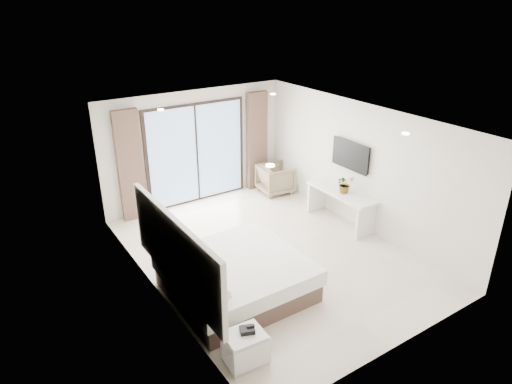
# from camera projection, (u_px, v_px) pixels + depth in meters

# --- Properties ---
(ground) EXTENTS (6.20, 6.20, 0.00)m
(ground) POSITION_uv_depth(u_px,v_px,m) (270.00, 254.00, 8.96)
(ground) COLOR beige
(ground) RESTS_ON ground
(room_shell) EXTENTS (4.62, 6.22, 2.72)m
(room_shell) POSITION_uv_depth(u_px,v_px,m) (242.00, 170.00, 8.74)
(room_shell) COLOR silver
(room_shell) RESTS_ON ground
(bed) EXTENTS (2.19, 2.09, 0.75)m
(bed) POSITION_uv_depth(u_px,v_px,m) (236.00, 277.00, 7.68)
(bed) COLOR brown
(bed) RESTS_ON ground
(nightstand) EXTENTS (0.57, 0.47, 0.49)m
(nightstand) POSITION_uv_depth(u_px,v_px,m) (245.00, 348.00, 6.24)
(nightstand) COLOR white
(nightstand) RESTS_ON ground
(phone) EXTENTS (0.24, 0.22, 0.07)m
(phone) POSITION_uv_depth(u_px,v_px,m) (247.00, 330.00, 6.17)
(phone) COLOR black
(phone) RESTS_ON nightstand
(console_desk) EXTENTS (0.54, 1.72, 0.77)m
(console_desk) POSITION_uv_depth(u_px,v_px,m) (340.00, 199.00, 9.94)
(console_desk) COLOR white
(console_desk) RESTS_ON ground
(plant) EXTENTS (0.47, 0.50, 0.31)m
(plant) POSITION_uv_depth(u_px,v_px,m) (345.00, 186.00, 9.72)
(plant) COLOR #33662D
(plant) RESTS_ON console_desk
(armchair) EXTENTS (0.82, 0.86, 0.80)m
(armchair) POSITION_uv_depth(u_px,v_px,m) (276.00, 177.00, 11.56)
(armchair) COLOR #857757
(armchair) RESTS_ON ground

